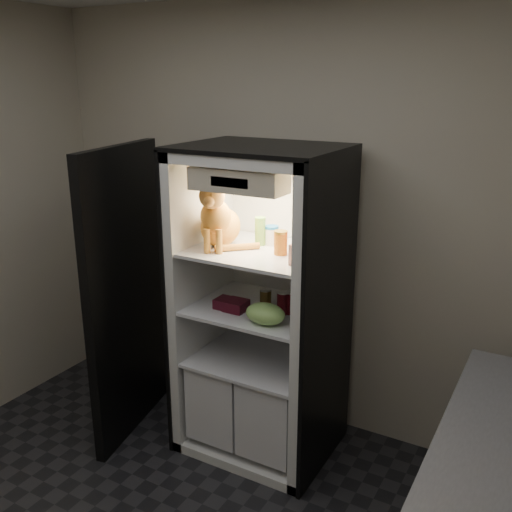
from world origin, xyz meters
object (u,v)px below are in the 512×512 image
(soda_can_b, at_px, (291,303))
(berry_box_left, at_px, (226,303))
(condiment_jar, at_px, (266,296))
(tabby_cat, at_px, (218,220))
(parmesan_shaker, at_px, (260,231))
(cream_carton, at_px, (297,255))
(refrigerator, at_px, (263,326))
(grape_bag, at_px, (265,314))
(pepper_jar, at_px, (309,236))
(soda_can_a, at_px, (293,300))
(mayo_tub, at_px, (272,235))
(soda_can_c, at_px, (283,303))
(berry_box_right, at_px, (236,305))
(salsa_jar, at_px, (281,243))

(soda_can_b, height_order, berry_box_left, soda_can_b)
(condiment_jar, xyz_separation_m, berry_box_left, (-0.17, -0.17, -0.02))
(tabby_cat, bearing_deg, parmesan_shaker, 23.51)
(cream_carton, xyz_separation_m, condiment_jar, (-0.29, 0.21, -0.36))
(refrigerator, height_order, grape_bag, refrigerator)
(cream_carton, bearing_deg, pepper_jar, 96.78)
(soda_can_a, xyz_separation_m, soda_can_b, (0.01, -0.05, 0.00))
(mayo_tub, distance_m, berry_box_left, 0.48)
(refrigerator, height_order, soda_can_b, refrigerator)
(condiment_jar, bearing_deg, pepper_jar, 0.43)
(soda_can_a, relative_size, condiment_jar, 1.29)
(berry_box_left, bearing_deg, mayo_tub, 53.12)
(soda_can_c, height_order, condiment_jar, soda_can_c)
(cream_carton, height_order, grape_bag, cream_carton)
(tabby_cat, bearing_deg, condiment_jar, 10.84)
(mayo_tub, bearing_deg, soda_can_b, -31.65)
(cream_carton, xyz_separation_m, soda_can_a, (-0.11, 0.20, -0.34))
(tabby_cat, distance_m, pepper_jar, 0.53)
(condiment_jar, bearing_deg, berry_box_right, -119.97)
(soda_can_b, distance_m, berry_box_right, 0.32)
(pepper_jar, bearing_deg, parmesan_shaker, 174.94)
(refrigerator, bearing_deg, soda_can_a, -0.94)
(refrigerator, distance_m, soda_can_b, 0.31)
(soda_can_b, relative_size, berry_box_left, 1.14)
(cream_carton, bearing_deg, salsa_jar, 141.54)
(parmesan_shaker, height_order, soda_can_b, parmesan_shaker)
(soda_can_a, height_order, berry_box_left, soda_can_a)
(tabby_cat, height_order, parmesan_shaker, tabby_cat)
(mayo_tub, relative_size, soda_can_b, 0.88)
(salsa_jar, bearing_deg, berry_box_left, -164.08)
(refrigerator, relative_size, condiment_jar, 19.84)
(pepper_jar, bearing_deg, cream_carton, -83.22)
(mayo_tub, relative_size, grape_bag, 0.50)
(mayo_tub, height_order, pepper_jar, pepper_jar)
(salsa_jar, height_order, grape_bag, salsa_jar)
(refrigerator, height_order, soda_can_c, refrigerator)
(cream_carton, height_order, soda_can_c, cream_carton)
(salsa_jar, distance_m, condiment_jar, 0.40)
(parmesan_shaker, bearing_deg, soda_can_b, -18.59)
(mayo_tub, bearing_deg, berry_box_left, -126.88)
(berry_box_left, bearing_deg, soda_can_c, 15.49)
(salsa_jar, xyz_separation_m, soda_can_b, (0.06, 0.03, -0.35))
(soda_can_b, bearing_deg, pepper_jar, 36.36)
(refrigerator, bearing_deg, grape_bag, -58.91)
(soda_can_b, distance_m, grape_bag, 0.21)
(mayo_tub, distance_m, condiment_jar, 0.37)
(soda_can_b, relative_size, condiment_jar, 1.36)
(cream_carton, height_order, soda_can_a, cream_carton)
(berry_box_right, bearing_deg, condiment_jar, 60.03)
(pepper_jar, relative_size, grape_bag, 0.93)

